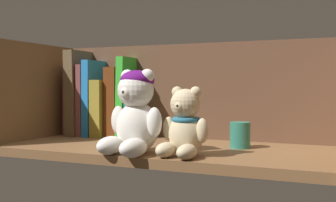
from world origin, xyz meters
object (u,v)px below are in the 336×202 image
teddy_bear_larger (135,113)px  book_6 (129,97)px  teddy_bear_smaller (185,126)px  pillar_candle (240,135)px  book_0 (76,99)px  book_4 (108,108)px  book_7 (138,107)px  book_1 (84,93)px  book_3 (98,98)px  book_5 (119,102)px  book_2 (92,100)px

teddy_bear_larger → book_6: bearing=121.1°
teddy_bear_smaller → pillar_candle: (7.61, 14.37, -2.92)cm
book_0 → book_4: (10.54, 0.00, -2.19)cm
book_7 → book_1: bearing=180.0°
book_4 → book_6: size_ratio=0.72×
book_3 → pillar_candle: book_3 is taller
book_0 → book_5: (14.10, 0.00, -0.52)cm
book_1 → book_5: book_1 is taller
book_1 → book_5: (11.25, 0.00, -2.35)cm
book_4 → book_3: bearing=180.0°
book_1 → book_4: bearing=0.0°
book_3 → pillar_candle: size_ratio=3.59×
book_6 → book_7: size_ratio=1.31×
book_3 → teddy_bear_smaller: (34.19, -22.98, -4.48)cm
teddy_bear_larger → teddy_bear_smaller: bearing=3.9°
book_3 → book_5: book_3 is taller
book_2 → book_3: bearing=0.0°
pillar_candle → book_5: bearing=166.3°
book_1 → teddy_bear_smaller: book_1 is taller
book_3 → book_2: bearing=180.0°
book_7 → teddy_bear_smaller: book_7 is taller
book_1 → book_3: (4.77, 0.00, -1.37)cm
book_1 → pillar_candle: size_ratio=4.07×
book_1 → book_6: 14.28cm
book_1 → pillar_candle: bearing=-10.5°
pillar_candle → book_7: bearing=163.8°
teddy_bear_larger → pillar_candle: (18.04, 15.09, -5.23)cm
book_0 → teddy_bear_larger: bearing=-37.1°
book_0 → book_3: book_3 is taller
book_4 → book_5: size_ratio=0.82×
book_3 → book_6: 9.48cm
book_6 → book_7: 3.71cm
teddy_bear_smaller → pillar_candle: 16.52cm
book_0 → book_5: size_ratio=1.06×
book_0 → pillar_candle: (49.42, -8.60, -6.95)cm
book_5 → teddy_bear_smaller: size_ratio=1.37×
book_0 → book_7: book_0 is taller
book_1 → book_5: bearing=0.0°
book_1 → pillar_candle: book_1 is taller
book_0 → teddy_bear_smaller: book_0 is taller
book_2 → pillar_candle: (43.97, -8.60, -6.82)cm
teddy_bear_larger → teddy_bear_smaller: (10.43, 0.72, -2.30)cm
book_4 → teddy_bear_larger: teddy_bear_larger is taller
book_0 → teddy_bear_larger: (31.37, -23.69, -1.72)cm
book_3 → book_7: size_ratio=1.27×
book_1 → book_4: book_1 is taller
book_4 → book_2: bearing=180.0°
book_6 → teddy_bear_larger: book_6 is taller
book_2 → book_6: bearing=0.0°
book_4 → book_6: (6.56, 0.00, 3.01)cm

